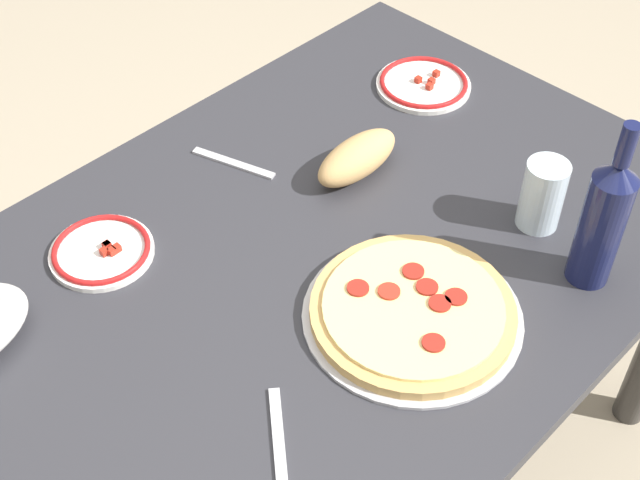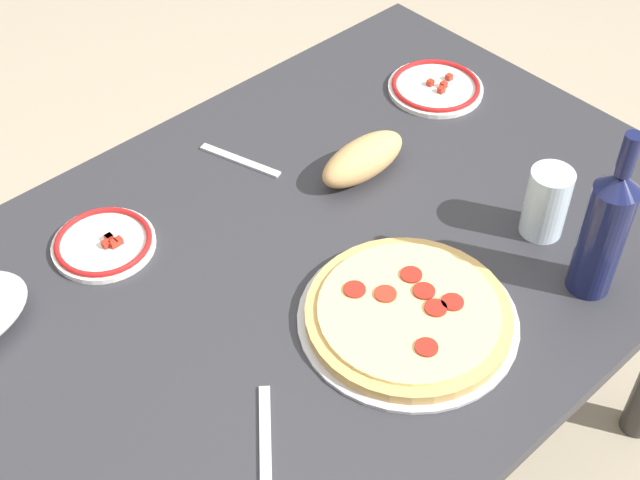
{
  "view_description": "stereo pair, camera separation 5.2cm",
  "coord_description": "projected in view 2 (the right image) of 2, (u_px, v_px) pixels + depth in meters",
  "views": [
    {
      "loc": [
        0.73,
        0.72,
        1.76
      ],
      "look_at": [
        0.0,
        0.0,
        0.73
      ],
      "focal_mm": 49.47,
      "sensor_mm": 36.0,
      "label": 1
    },
    {
      "loc": [
        0.69,
        0.75,
        1.76
      ],
      "look_at": [
        0.0,
        0.0,
        0.73
      ],
      "focal_mm": 49.47,
      "sensor_mm": 36.0,
      "label": 2
    }
  ],
  "objects": [
    {
      "name": "wine_bottle",
      "position": [
        604.0,
        230.0,
        1.33
      ],
      "size": [
        0.07,
        0.07,
        0.31
      ],
      "color": "#141942",
      "rests_on": "dining_table"
    },
    {
      "name": "bread_loaf",
      "position": [
        363.0,
        159.0,
        1.59
      ],
      "size": [
        0.19,
        0.08,
        0.07
      ],
      "primitive_type": "ellipsoid",
      "color": "tan",
      "rests_on": "dining_table"
    },
    {
      "name": "side_plate_far",
      "position": [
        436.0,
        87.0,
        1.79
      ],
      "size": [
        0.19,
        0.19,
        0.02
      ],
      "color": "white",
      "rests_on": "dining_table"
    },
    {
      "name": "fork_left",
      "position": [
        265.0,
        438.0,
        1.22
      ],
      "size": [
        0.12,
        0.14,
        0.0
      ],
      "primitive_type": "cube",
      "rotation": [
        0.0,
        0.0,
        4.03
      ],
      "color": "#B7B7BC",
      "rests_on": "dining_table"
    },
    {
      "name": "dining_table",
      "position": [
        320.0,
        294.0,
        1.55
      ],
      "size": [
        1.36,
        0.94,
        0.7
      ],
      "color": "#2D2D33",
      "rests_on": "ground"
    },
    {
      "name": "water_glass",
      "position": [
        547.0,
        203.0,
        1.46
      ],
      "size": [
        0.07,
        0.07,
        0.13
      ],
      "primitive_type": "cylinder",
      "color": "silver",
      "rests_on": "dining_table"
    },
    {
      "name": "fork_right",
      "position": [
        240.0,
        160.0,
        1.64
      ],
      "size": [
        0.07,
        0.17,
        0.0
      ],
      "primitive_type": "cube",
      "rotation": [
        0.0,
        0.0,
        5.02
      ],
      "color": "#B7B7BC",
      "rests_on": "dining_table"
    },
    {
      "name": "ground_plane",
      "position": [
        320.0,
        471.0,
        1.97
      ],
      "size": [
        8.0,
        8.0,
        0.0
      ],
      "primitive_type": "plane",
      "color": "tan",
      "rests_on": "ground"
    },
    {
      "name": "pepperoni_pizza",
      "position": [
        408.0,
        315.0,
        1.36
      ],
      "size": [
        0.34,
        0.34,
        0.03
      ],
      "color": "#B7B7BC",
      "rests_on": "dining_table"
    },
    {
      "name": "side_plate_near",
      "position": [
        104.0,
        243.0,
        1.48
      ],
      "size": [
        0.17,
        0.17,
        0.02
      ],
      "color": "white",
      "rests_on": "dining_table"
    }
  ]
}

